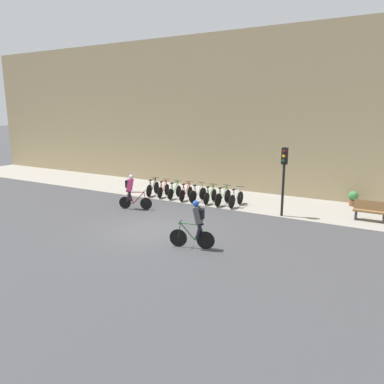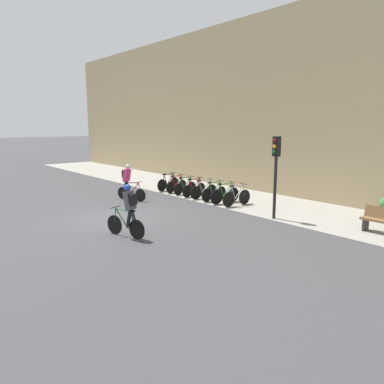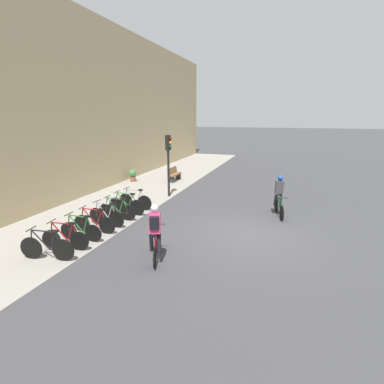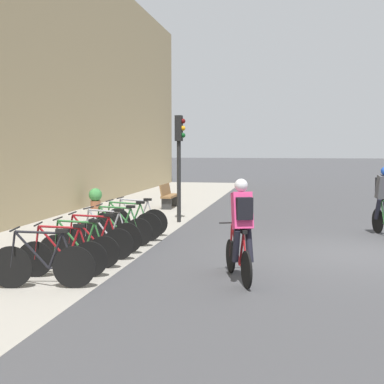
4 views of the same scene
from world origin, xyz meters
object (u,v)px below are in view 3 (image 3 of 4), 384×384
parked_bike_2 (81,230)px  parked_bike_3 (94,223)px  parked_bike_5 (117,210)px  potted_plant (133,175)px  parked_bike_4 (106,216)px  parked_bike_7 (135,201)px  parked_bike_0 (47,247)px  cyclist_pink (155,231)px  parked_bike_6 (127,205)px  cyclist_grey (279,194)px  traffic_light_pole (168,154)px  parked_bike_1 (65,238)px  bench (174,174)px

parked_bike_2 → parked_bike_3: 0.75m
parked_bike_5 → potted_plant: size_ratio=2.11×
parked_bike_4 → parked_bike_7: size_ratio=0.97×
parked_bike_0 → parked_bike_4: bearing=0.0°
cyclist_pink → parked_bike_2: 3.19m
parked_bike_0 → parked_bike_2: bearing=-0.0°
parked_bike_6 → parked_bike_7: 0.75m
parked_bike_0 → parked_bike_7: size_ratio=1.00×
parked_bike_5 → parked_bike_6: bearing=-0.0°
cyclist_grey → parked_bike_0: 8.95m
cyclist_grey → traffic_light_pole: (1.43, 5.64, 1.29)m
potted_plant → parked_bike_6: bearing=-152.8°
cyclist_grey → parked_bike_3: size_ratio=1.07×
parked_bike_1 → parked_bike_5: bearing=-0.0°
parked_bike_4 → bench: 8.49m
bench → parked_bike_3: bearing=-176.4°
parked_bike_6 → parked_bike_1: bearing=180.0°
parked_bike_7 → potted_plant: size_ratio=2.15×
parked_bike_4 → parked_bike_5: 0.75m
parked_bike_7 → potted_plant: parked_bike_7 is taller
parked_bike_6 → parked_bike_7: bearing=0.1°
parked_bike_4 → parked_bike_7: parked_bike_7 is taller
cyclist_grey → parked_bike_0: cyclist_grey is taller
parked_bike_5 → bench: parked_bike_5 is taller
parked_bike_6 → potted_plant: 6.71m
parked_bike_0 → parked_bike_7: same height
parked_bike_2 → parked_bike_3: parked_bike_3 is taller
traffic_light_pole → potted_plant: size_ratio=4.10×
parked_bike_2 → bench: 9.99m
parked_bike_2 → parked_bike_5: 2.25m
parked_bike_6 → cyclist_pink: bearing=-139.2°
cyclist_pink → parked_bike_3: size_ratio=1.06×
parked_bike_2 → parked_bike_3: size_ratio=0.95×
parked_bike_1 → parked_bike_7: bearing=0.0°
cyclist_pink → parked_bike_4: (2.07, 3.09, -0.55)m
parked_bike_3 → parked_bike_2: bearing=180.0°
parked_bike_0 → parked_bike_6: bearing=-0.0°
parked_bike_3 → parked_bike_4: (0.75, 0.00, 0.01)m
parked_bike_1 → parked_bike_3: 1.50m
cyclist_grey → parked_bike_6: cyclist_grey is taller
parked_bike_2 → parked_bike_1: bearing=180.0°
cyclist_grey → parked_bike_3: bearing=123.6°
parked_bike_4 → cyclist_grey: bearing=-61.5°
parked_bike_2 → parked_bike_3: bearing=-0.0°
parked_bike_2 → potted_plant: parked_bike_2 is taller
parked_bike_4 → parked_bike_2: bearing=-180.0°
parked_bike_2 → bench: parked_bike_2 is taller
parked_bike_0 → parked_bike_6: parked_bike_6 is taller
parked_bike_7 → bench: size_ratio=1.20×
parked_bike_5 → parked_bike_6: 0.75m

